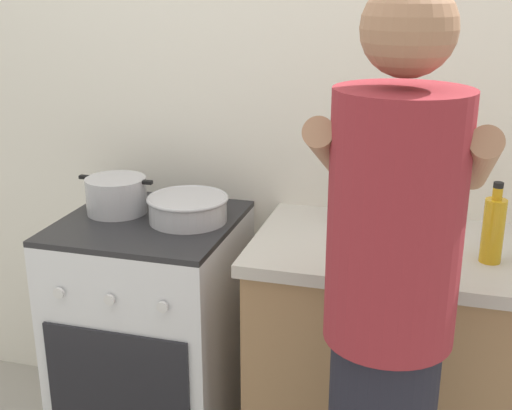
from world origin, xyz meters
TOP-DOWN VIEW (x-y plane):
  - back_wall at (0.20, 0.50)m, footprint 3.20×0.10m
  - countertop at (0.55, 0.15)m, footprint 1.00×0.60m
  - stove_range at (-0.35, 0.15)m, footprint 0.60×0.62m
  - pot at (-0.49, 0.19)m, footprint 0.28×0.22m
  - mixing_bowl at (-0.21, 0.17)m, footprint 0.28×0.28m
  - utensil_crock at (0.33, 0.31)m, footprint 0.10×0.10m
  - spice_bottle at (0.62, 0.11)m, footprint 0.04×0.04m
  - oil_bottle at (0.78, 0.09)m, footprint 0.06×0.06m
  - person at (0.53, -0.43)m, footprint 0.41×0.50m

SIDE VIEW (x-z plane):
  - stove_range at x=-0.35m, z-range 0.00..0.90m
  - countertop at x=0.55m, z-range 0.00..0.90m
  - person at x=0.53m, z-range 0.01..1.71m
  - spice_bottle at x=0.62m, z-range 0.90..0.99m
  - mixing_bowl at x=-0.21m, z-range 0.90..0.99m
  - pot at x=-0.49m, z-range 0.90..1.03m
  - oil_bottle at x=0.78m, z-range 0.88..1.13m
  - utensil_crock at x=0.33m, z-range 0.84..1.17m
  - back_wall at x=0.20m, z-range 0.00..2.50m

